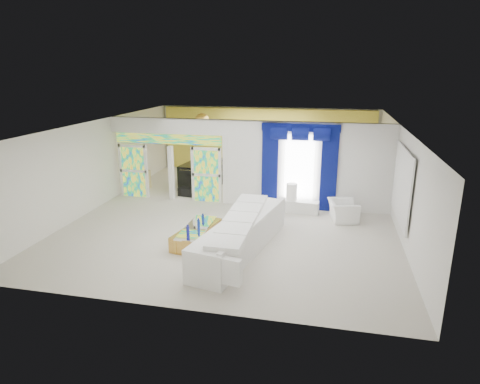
% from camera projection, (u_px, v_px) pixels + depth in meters
% --- Properties ---
extents(floor, '(12.00, 12.00, 0.00)m').
position_uv_depth(floor, '(239.00, 213.00, 14.07)').
color(floor, '#B7AF9E').
rests_on(floor, ground).
extents(dividing_wall, '(5.70, 0.18, 3.00)m').
position_uv_depth(dividing_wall, '(307.00, 166.00, 14.14)').
color(dividing_wall, white).
rests_on(dividing_wall, ground).
extents(dividing_header, '(4.30, 0.18, 0.55)m').
position_uv_depth(dividing_header, '(167.00, 126.00, 14.81)').
color(dividing_header, white).
rests_on(dividing_header, dividing_wall).
extents(stained_panel_left, '(0.95, 0.04, 2.00)m').
position_uv_depth(stained_panel_left, '(134.00, 171.00, 15.60)').
color(stained_panel_left, '#994C3F').
rests_on(stained_panel_left, ground).
extents(stained_panel_right, '(0.95, 0.04, 2.00)m').
position_uv_depth(stained_panel_right, '(206.00, 175.00, 15.01)').
color(stained_panel_right, '#994C3F').
rests_on(stained_panel_right, ground).
extents(stained_transom, '(4.00, 0.05, 0.35)m').
position_uv_depth(stained_transom, '(168.00, 139.00, 14.95)').
color(stained_transom, '#994C3F').
rests_on(stained_transom, dividing_header).
extents(window_pane, '(1.00, 0.02, 2.30)m').
position_uv_depth(window_pane, '(299.00, 168.00, 14.11)').
color(window_pane, white).
rests_on(window_pane, dividing_wall).
extents(blue_drape_left, '(0.55, 0.10, 2.80)m').
position_uv_depth(blue_drape_left, '(270.00, 168.00, 14.30)').
color(blue_drape_left, '#080342').
rests_on(blue_drape_left, ground).
extents(blue_drape_right, '(0.55, 0.10, 2.80)m').
position_uv_depth(blue_drape_right, '(329.00, 171.00, 13.89)').
color(blue_drape_right, '#080342').
rests_on(blue_drape_right, ground).
extents(blue_pelmet, '(2.60, 0.12, 0.25)m').
position_uv_depth(blue_pelmet, '(301.00, 128.00, 13.69)').
color(blue_pelmet, '#080342').
rests_on(blue_pelmet, dividing_wall).
extents(wall_mirror, '(0.04, 2.70, 1.90)m').
position_uv_depth(wall_mirror, '(402.00, 185.00, 11.68)').
color(wall_mirror, white).
rests_on(wall_mirror, ground).
extents(gold_curtains, '(9.70, 0.12, 2.90)m').
position_uv_depth(gold_curtains, '(266.00, 140.00, 19.16)').
color(gold_curtains, gold).
rests_on(gold_curtains, ground).
extents(white_sofa, '(1.81, 4.55, 0.85)m').
position_uv_depth(white_sofa, '(242.00, 236.00, 11.03)').
color(white_sofa, white).
rests_on(white_sofa, ground).
extents(coffee_table, '(1.00, 2.00, 0.43)m').
position_uv_depth(coffee_table, '(197.00, 235.00, 11.64)').
color(coffee_table, gold).
rests_on(coffee_table, ground).
extents(console_table, '(1.27, 0.50, 0.41)m').
position_uv_depth(console_table, '(300.00, 207.00, 14.04)').
color(console_table, silver).
rests_on(console_table, ground).
extents(table_lamp, '(0.36, 0.36, 0.58)m').
position_uv_depth(table_lamp, '(292.00, 192.00, 13.96)').
color(table_lamp, white).
rests_on(table_lamp, console_table).
extents(armchair, '(1.05, 1.14, 0.64)m').
position_uv_depth(armchair, '(343.00, 211.00, 13.28)').
color(armchair, white).
rests_on(armchair, ground).
extents(grand_piano, '(1.65, 2.03, 0.94)m').
position_uv_depth(grand_piano, '(203.00, 174.00, 17.26)').
color(grand_piano, black).
rests_on(grand_piano, ground).
extents(piano_bench, '(0.98, 0.48, 0.31)m').
position_uv_depth(piano_bench, '(191.00, 192.00, 15.85)').
color(piano_bench, black).
rests_on(piano_bench, ground).
extents(tv_console, '(0.59, 0.55, 0.73)m').
position_uv_depth(tv_console, '(143.00, 179.00, 16.85)').
color(tv_console, '#A67653').
rests_on(tv_console, ground).
extents(chandelier, '(0.60, 0.60, 0.60)m').
position_uv_depth(chandelier, '(202.00, 121.00, 16.97)').
color(chandelier, gold).
rests_on(chandelier, ceiling).
extents(decanters, '(0.21, 1.26, 0.25)m').
position_uv_depth(decanters, '(196.00, 225.00, 11.53)').
color(decanters, navy).
rests_on(decanters, coffee_table).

